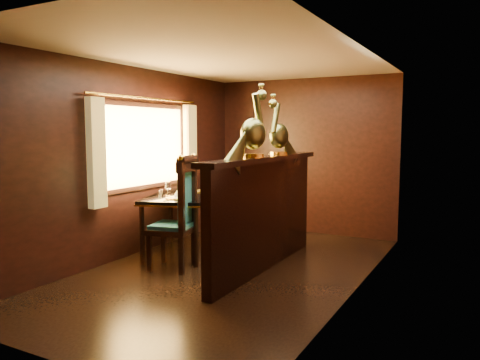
% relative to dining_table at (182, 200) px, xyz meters
% --- Properties ---
extents(ground, '(5.00, 5.00, 0.00)m').
position_rel_dining_table_xyz_m(ground, '(0.96, -0.41, -0.73)').
color(ground, black).
rests_on(ground, ground).
extents(room_shell, '(3.04, 5.04, 2.52)m').
position_rel_dining_table_xyz_m(room_shell, '(0.88, -0.40, 0.85)').
color(room_shell, black).
rests_on(room_shell, ground).
extents(partition, '(0.26, 2.70, 1.36)m').
position_rel_dining_table_xyz_m(partition, '(1.28, -0.11, -0.02)').
color(partition, black).
rests_on(partition, ground).
extents(dining_table, '(1.24, 1.56, 1.00)m').
position_rel_dining_table_xyz_m(dining_table, '(0.00, 0.00, 0.00)').
color(dining_table, black).
rests_on(dining_table, ground).
extents(chair_left, '(0.60, 0.62, 1.39)m').
position_rel_dining_table_xyz_m(chair_left, '(0.42, -0.59, -0.01)').
color(chair_left, black).
rests_on(chair_left, ground).
extents(chair_right, '(0.64, 0.65, 1.36)m').
position_rel_dining_table_xyz_m(chair_right, '(0.92, 0.34, -0.02)').
color(chair_right, black).
rests_on(chair_right, ground).
extents(peacock_left, '(0.27, 0.71, 0.84)m').
position_rel_dining_table_xyz_m(peacock_left, '(1.29, -0.42, 1.05)').
color(peacock_left, '#194B31').
rests_on(peacock_left, partition).
extents(peacock_right, '(0.23, 0.63, 0.75)m').
position_rel_dining_table_xyz_m(peacock_right, '(1.29, 0.30, 1.00)').
color(peacock_right, '#194B31').
rests_on(peacock_right, partition).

